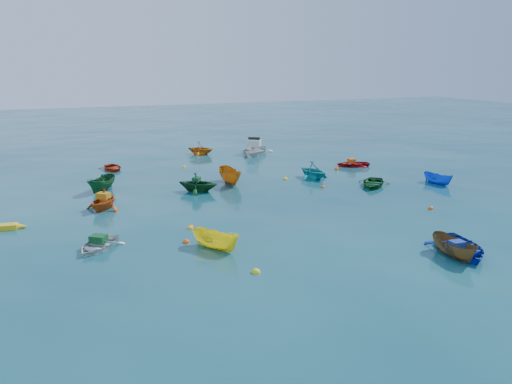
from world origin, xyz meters
name	(u,v)px	position (x,y,z in m)	size (l,w,h in m)	color
ground	(289,220)	(0.00, 0.00, 0.00)	(160.00, 160.00, 0.00)	#093745
dinghy_white_near	(98,249)	(-10.30, -0.71, 0.00)	(1.91, 2.67, 0.55)	silver
sampan_brown_mid	(453,257)	(4.60, -7.73, 0.00)	(1.02, 2.70, 1.05)	brown
dinghy_blue_se	(460,253)	(5.28, -7.41, 0.00)	(2.52, 3.52, 0.73)	#0D26A4
dinghy_orange_w	(104,209)	(-9.43, 5.97, 0.00)	(2.16, 2.51, 1.32)	#C84E12
sampan_yellow_mid	(216,249)	(-5.11, -2.80, 0.00)	(1.00, 2.66, 1.03)	yellow
dinghy_green_e	(372,186)	(8.89, 4.92, 0.00)	(2.25, 3.14, 0.65)	#114C1F
dinghy_cyan_se	(313,178)	(6.11, 8.67, 0.00)	(2.31, 2.68, 1.41)	teal
sampan_orange_n	(231,184)	(-0.29, 9.32, 0.00)	(1.27, 3.36, 1.30)	#BB6911
dinghy_green_n	(198,192)	(-3.06, 8.00, 0.00)	(2.32, 2.69, 1.42)	#0F411A
dinghy_red_ne	(352,166)	(11.41, 11.57, 0.00)	(2.01, 2.81, 0.58)	#AB0E15
sampan_blue_far	(438,184)	(13.72, 3.82, 0.00)	(0.89, 2.36, 0.91)	blue
dinghy_red_far	(113,170)	(-7.74, 17.47, 0.00)	(1.93, 2.69, 0.56)	#A0280D
dinghy_orange_far	(201,154)	(0.88, 21.72, 0.00)	(2.21, 2.56, 1.35)	#C16A12
sampan_green_far	(103,191)	(-9.12, 10.52, 0.00)	(1.12, 2.98, 1.15)	#114B1F
motorboat_white	(254,154)	(5.73, 20.01, 0.00)	(3.22, 4.50, 1.53)	silver
tarp_green_a	(98,239)	(-10.24, -0.63, 0.45)	(0.72, 0.55, 0.35)	#124A22
tarp_blue_a	(457,244)	(4.59, -7.88, 0.67)	(0.62, 0.47, 0.30)	navy
tarp_orange_a	(103,196)	(-9.40, 6.01, 0.83)	(0.72, 0.55, 0.35)	orange
tarp_green_b	(196,179)	(-3.15, 8.06, 0.85)	(0.59, 0.45, 0.29)	#124B25
tarp_orange_b	(352,161)	(11.32, 11.60, 0.47)	(0.73, 0.55, 0.35)	#DC5516
buoy_or_a	(186,242)	(-6.22, -1.44, 0.00)	(0.34, 0.34, 0.34)	#ED4F0C
buoy_ye_a	(256,273)	(-4.36, -6.06, 0.00)	(0.39, 0.39, 0.39)	yellow
buoy_or_b	(431,209)	(8.84, -1.22, 0.00)	(0.32, 0.32, 0.32)	#D04C0B
buoy_ye_b	(190,229)	(-5.51, 0.55, 0.00)	(0.33, 0.33, 0.33)	yellow
buoy_or_c	(191,227)	(-5.40, 0.76, 0.00)	(0.31, 0.31, 0.31)	#DD540C
buoy_ye_c	(285,180)	(3.98, 9.07, 0.00)	(0.38, 0.38, 0.38)	yellow
buoy_or_d	(323,187)	(5.42, 5.88, 0.00)	(0.30, 0.30, 0.30)	#F4540D
buoy_ye_d	(184,167)	(-2.06, 16.27, 0.00)	(0.30, 0.30, 0.30)	yellow
buoy_or_e	(336,169)	(9.45, 10.88, 0.00)	(0.39, 0.39, 0.39)	#D35D0B
buoy_ye_e	(344,165)	(10.96, 12.21, 0.00)	(0.38, 0.38, 0.38)	yellow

